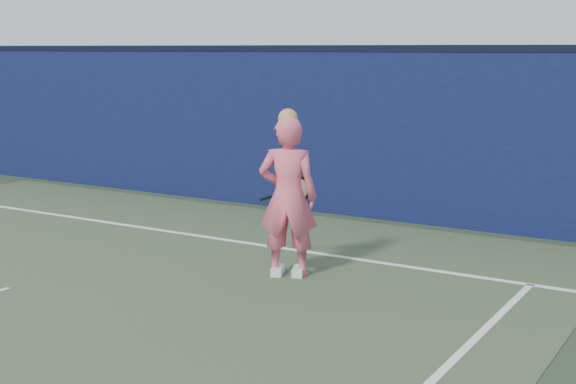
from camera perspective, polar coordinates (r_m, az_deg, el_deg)
The scene contains 4 objects.
backstop_wall at distance 13.09m, azimuth -0.84°, elevation 4.48°, with size 24.00×0.40×2.50m, color #0D123C.
wall_cap at distance 13.03m, azimuth -0.86°, elevation 10.18°, with size 24.00×0.42×0.10m, color black.
player at distance 8.98m, azimuth -0.00°, elevation -0.31°, with size 0.78×0.65×1.90m.
racket at distance 9.44m, azimuth 0.49°, elevation 0.13°, with size 0.52×0.39×0.33m.
Camera 1 is at (6.84, -4.59, 2.56)m, focal length 50.00 mm.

